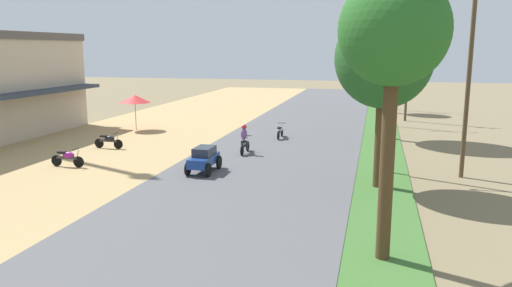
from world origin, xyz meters
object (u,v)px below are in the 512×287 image
(motorbike_ahead_second, at_px, (280,131))
(motorbike_foreground_rider, at_px, (245,140))
(car_sedan_blue, at_px, (204,158))
(median_tree_nearest, at_px, (394,34))
(median_tree_third, at_px, (385,23))
(streetlamp_far, at_px, (383,59))
(vendor_umbrella, at_px, (135,99))
(utility_pole_far, at_px, (408,64))
(streetlamp_mid, at_px, (385,70))
(median_tree_fourth, at_px, (383,50))
(median_tree_second, at_px, (384,59))
(utility_pole_near, at_px, (469,70))
(parked_motorbike_fifth, at_px, (109,140))
(streetlamp_near, at_px, (389,83))
(parked_motorbike_fourth, at_px, (68,157))

(motorbike_ahead_second, bearing_deg, motorbike_foreground_rider, -100.97)
(motorbike_foreground_rider, bearing_deg, car_sedan_blue, -100.04)
(median_tree_nearest, distance_m, median_tree_third, 19.66)
(streetlamp_far, relative_size, motorbike_ahead_second, 4.59)
(motorbike_foreground_rider, height_order, motorbike_ahead_second, motorbike_foreground_rider)
(vendor_umbrella, distance_m, streetlamp_far, 24.94)
(utility_pole_far, distance_m, motorbike_foreground_rider, 18.80)
(median_tree_third, bearing_deg, streetlamp_far, 89.31)
(median_tree_third, relative_size, streetlamp_mid, 1.42)
(median_tree_nearest, distance_m, median_tree_fourth, 33.76)
(median_tree_second, bearing_deg, streetlamp_mid, 89.01)
(motorbike_ahead_second, bearing_deg, median_tree_fourth, 68.15)
(utility_pole_near, height_order, utility_pole_far, utility_pole_near)
(median_tree_third, bearing_deg, vendor_umbrella, -176.71)
(parked_motorbike_fifth, height_order, vendor_umbrella, vendor_umbrella)
(car_sedan_blue, height_order, motorbike_ahead_second, car_sedan_blue)
(streetlamp_far, height_order, motorbike_ahead_second, streetlamp_far)
(streetlamp_far, bearing_deg, median_tree_fourth, -92.48)
(median_tree_third, bearing_deg, utility_pole_far, 76.86)
(parked_motorbike_fifth, bearing_deg, car_sedan_blue, -29.02)
(streetlamp_far, height_order, car_sedan_blue, streetlamp_far)
(utility_pole_near, xyz_separation_m, car_sedan_blue, (-11.76, -2.15, -4.16))
(utility_pole_near, height_order, motorbike_foreground_rider, utility_pole_near)
(streetlamp_near, bearing_deg, median_tree_fourth, 90.29)
(streetlamp_mid, bearing_deg, utility_pole_near, -77.43)
(median_tree_nearest, height_order, streetlamp_near, median_tree_nearest)
(utility_pole_far, bearing_deg, car_sedan_blue, -116.58)
(vendor_umbrella, xyz_separation_m, motorbike_ahead_second, (10.73, -0.86, -1.73))
(median_tree_nearest, height_order, utility_pole_near, utility_pole_near)
(median_tree_nearest, bearing_deg, utility_pole_near, 70.53)
(median_tree_second, relative_size, motorbike_foreground_rider, 4.15)
(vendor_umbrella, xyz_separation_m, median_tree_second, (16.95, -11.14, 3.13))
(streetlamp_far, bearing_deg, car_sedan_blue, -106.34)
(median_tree_nearest, height_order, streetlamp_far, streetlamp_far)
(streetlamp_far, distance_m, motorbike_ahead_second, 20.25)
(parked_motorbike_fourth, relative_size, vendor_umbrella, 0.71)
(median_tree_fourth, distance_m, utility_pole_near, 23.83)
(car_sedan_blue, bearing_deg, median_tree_nearest, -44.65)
(vendor_umbrella, distance_m, car_sedan_blue, 13.94)
(vendor_umbrella, height_order, median_tree_fourth, median_tree_fourth)
(median_tree_second, bearing_deg, median_tree_third, 89.49)
(streetlamp_near, xyz_separation_m, utility_pole_far, (1.85, 18.20, 0.30))
(median_tree_third, bearing_deg, motorbike_foreground_rider, -136.03)
(streetlamp_mid, height_order, utility_pole_near, utility_pole_near)
(parked_motorbike_fifth, bearing_deg, median_tree_fourth, 54.28)
(median_tree_fourth, relative_size, streetlamp_near, 1.04)
(utility_pole_near, distance_m, car_sedan_blue, 12.66)
(parked_motorbike_fourth, distance_m, parked_motorbike_fifth, 4.64)
(streetlamp_near, height_order, streetlamp_mid, streetlamp_near)
(median_tree_fourth, distance_m, streetlamp_far, 2.88)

